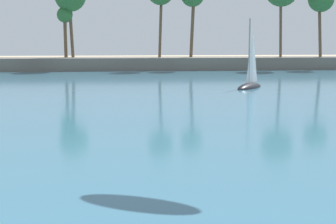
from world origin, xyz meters
The scene contains 3 objects.
sea centered at (0.00, 60.50, 0.03)m, with size 220.00×103.94×0.06m, color #386B84.
palm_headland centered at (0.58, 72.22, 3.62)m, with size 114.67×6.95×13.50m.
sailboat_mid_bay centered at (12.10, 45.64, 0.66)m, with size 3.77×4.54×6.65m.
Camera 1 is at (0.42, 0.57, 4.61)m, focal length 54.49 mm.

